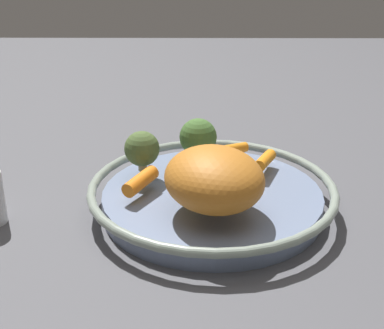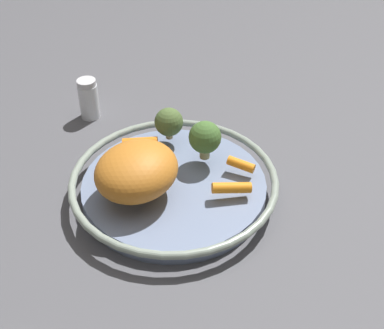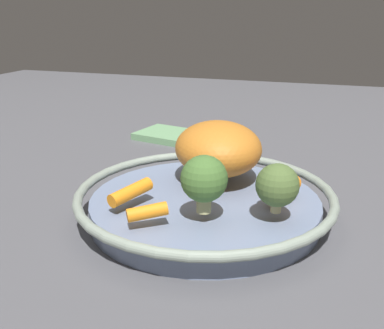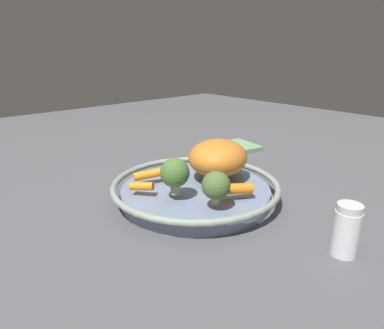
{
  "view_description": "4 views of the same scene",
  "coord_description": "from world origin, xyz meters",
  "views": [
    {
      "loc": [
        -0.7,
        0.02,
        0.38
      ],
      "look_at": [
        -0.01,
        0.03,
        0.07
      ],
      "focal_mm": 52.36,
      "sensor_mm": 36.0,
      "label": 1
    },
    {
      "loc": [
        -0.3,
        -0.59,
        0.6
      ],
      "look_at": [
        0.02,
        -0.03,
        0.08
      ],
      "focal_mm": 49.09,
      "sensor_mm": 36.0,
      "label": 2
    },
    {
      "loc": [
        0.55,
        0.16,
        0.27
      ],
      "look_at": [
        -0.01,
        -0.02,
        0.07
      ],
      "focal_mm": 43.19,
      "sensor_mm": 36.0,
      "label": 3
    },
    {
      "loc": [
        0.45,
        0.49,
        0.31
      ],
      "look_at": [
        -0.02,
        -0.03,
        0.07
      ],
      "focal_mm": 32.35,
      "sensor_mm": 36.0,
      "label": 4
    }
  ],
  "objects": [
    {
      "name": "baby_carrot_center",
      "position": [
        0.06,
        -0.08,
        0.05
      ],
      "size": [
        0.07,
        0.04,
        0.02
      ],
      "primitive_type": "cylinder",
      "rotation": [
        1.48,
        0.0,
        4.32
      ],
      "color": "orange",
      "rests_on": "serving_bowl"
    },
    {
      "name": "broccoli_floret_edge",
      "position": [
        0.04,
        0.1,
        0.08
      ],
      "size": [
        0.05,
        0.05,
        0.06
      ],
      "color": "tan",
      "rests_on": "serving_bowl"
    },
    {
      "name": "baby_carrot_right",
      "position": [
        0.11,
        -0.04,
        0.05
      ],
      "size": [
        0.04,
        0.05,
        0.02
      ],
      "primitive_type": "cylinder",
      "rotation": [
        1.66,
        0.0,
        0.61
      ],
      "color": "orange",
      "rests_on": "serving_bowl"
    },
    {
      "name": "baby_carrot_back",
      "position": [
        -0.01,
        0.1,
        0.05
      ],
      "size": [
        0.06,
        0.05,
        0.02
      ],
      "primitive_type": "cylinder",
      "rotation": [
        1.51,
        0.0,
        1.07
      ],
      "color": "orange",
      "rests_on": "serving_bowl"
    },
    {
      "name": "serving_bowl",
      "position": [
        0.0,
        0.0,
        0.02
      ],
      "size": [
        0.35,
        0.35,
        0.04
      ],
      "color": "slate",
      "rests_on": "ground_plane"
    },
    {
      "name": "broccoli_floret_small",
      "position": [
        0.07,
        0.02,
        0.08
      ],
      "size": [
        0.06,
        0.06,
        0.07
      ],
      "color": "tan",
      "rests_on": "serving_bowl"
    },
    {
      "name": "ground_plane",
      "position": [
        0.0,
        0.0,
        0.0
      ],
      "size": [
        2.48,
        2.48,
        0.0
      ],
      "primitive_type": "plane",
      "color": "#4C4C51"
    },
    {
      "name": "dish_towel",
      "position": [
        -0.36,
        -0.19,
        0.01
      ],
      "size": [
        0.13,
        0.14,
        0.01
      ],
      "primitive_type": "cube",
      "rotation": [
        0.0,
        0.0,
        -0.21
      ],
      "color": "#669366",
      "rests_on": "ground_plane"
    },
    {
      "name": "roast_chicken_piece",
      "position": [
        -0.06,
        0.0,
        0.08
      ],
      "size": [
        0.18,
        0.17,
        0.08
      ],
      "primitive_type": "ellipsoid",
      "rotation": [
        0.0,
        0.0,
        3.56
      ],
      "color": "#C17023",
      "rests_on": "serving_bowl"
    }
  ]
}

